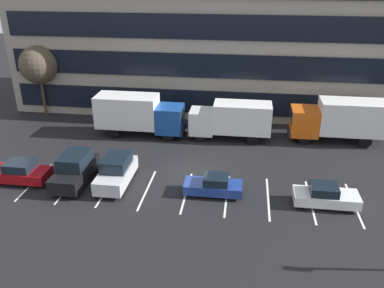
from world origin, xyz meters
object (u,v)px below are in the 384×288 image
Objects in this scene: box_truck_blue at (138,113)px; box_truck_orange at (339,119)px; sedan_white at (325,196)px; bare_tree at (39,65)px; sedan_navy at (214,186)px; suv_black at (75,169)px; suv_silver at (116,171)px; sedan_maroon at (19,172)px; box_truck_white at (232,119)px.

box_truck_blue is 0.99× the size of box_truck_orange.
box_truck_blue is 1.93× the size of sedan_white.
bare_tree is at bearing 173.96° from box_truck_orange.
bare_tree is (-18.88, 13.57, 4.55)m from sedan_navy.
suv_black is 0.67× the size of bare_tree.
box_truck_blue is 18.10m from sedan_white.
sedan_maroon is at bearing -174.59° from suv_silver.
suv_silver reaches higher than sedan_maroon.
box_truck_orange is 22.56m from suv_black.
sedan_white is at bearing -2.32° from suv_black.
box_truck_white is at bearing 41.25° from suv_black.
box_truck_orange is 1.81× the size of sedan_maroon.
box_truck_orange is 1.76× the size of suv_silver.
box_truck_blue reaches higher than sedan_white.
sedan_white is at bearing -33.45° from box_truck_blue.
sedan_navy is (7.00, -0.50, -0.34)m from suv_silver.
bare_tree is (-26.21, 13.97, 4.51)m from sedan_white.
sedan_white is 1.05× the size of sedan_navy.
suv_black is at bearing -103.73° from box_truck_blue.
box_truck_orange is at bearing 4.85° from box_truck_white.
box_truck_white is 12.07m from suv_silver.
suv_silver is (-17.11, -10.01, -1.11)m from box_truck_orange.
box_truck_blue is at bearing -178.91° from box_truck_white.
suv_silver is at bearing -85.41° from box_truck_blue.
box_truck_blue is at bearing -19.83° from bare_tree.
box_truck_orange reaches higher than suv_silver.
box_truck_blue is at bearing 76.27° from suv_black.
bare_tree reaches higher than sedan_navy.
box_truck_white is 1.02× the size of bare_tree.
sedan_navy is at bearing -94.35° from box_truck_white.
box_truck_orange is at bearing 75.73° from sedan_white.
box_truck_orange is at bearing 3.07° from box_truck_blue.
box_truck_blue reaches higher than suv_black.
box_truck_blue is 1.12× the size of bare_tree.
sedan_navy is at bearing -1.74° from suv_black.
suv_silver is at bearing 176.43° from sedan_white.
sedan_white is 7.34m from sedan_navy.
box_truck_orange is 19.85m from suv_silver.
sedan_maroon is 14.11m from sedan_navy.
box_truck_white is 17.87m from sedan_maroon.
sedan_maroon is at bearing -123.24° from box_truck_blue.
bare_tree is (-8.89, 13.27, 4.17)m from suv_black.
bare_tree is (-28.98, 3.07, 3.10)m from box_truck_orange.
suv_silver reaches higher than sedan_white.
box_truck_white is at bearing -11.13° from bare_tree.
sedan_maroon is 0.93× the size of suv_black.
sedan_navy is (14.11, 0.17, -0.09)m from sedan_maroon.
box_truck_white reaches higher than sedan_white.
sedan_navy is at bearing 0.71° from sedan_maroon.
sedan_navy is (-0.74, -9.71, -1.24)m from box_truck_white.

